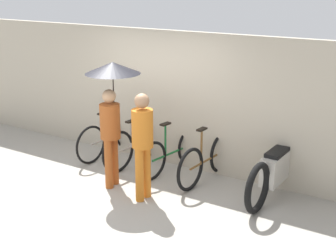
{
  "coord_description": "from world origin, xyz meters",
  "views": [
    {
      "loc": [
        4.32,
        -5.06,
        3.22
      ],
      "look_at": [
        0.58,
        0.92,
        1.0
      ],
      "focal_mm": 50.0,
      "sensor_mm": 36.0,
      "label": 1
    }
  ],
  "objects_px": {
    "parked_bicycle_0": "(111,136)",
    "motorcycle": "(276,169)",
    "parked_bicycle_2": "(172,152)",
    "pedestrian_leading": "(112,94)",
    "parked_bicycle_1": "(138,143)",
    "pedestrian_center": "(143,139)",
    "parked_bicycle_3": "(207,159)"
  },
  "relations": [
    {
      "from": "parked_bicycle_1",
      "to": "parked_bicycle_2",
      "type": "height_order",
      "value": "parked_bicycle_2"
    },
    {
      "from": "parked_bicycle_1",
      "to": "pedestrian_leading",
      "type": "relative_size",
      "value": 0.88
    },
    {
      "from": "motorcycle",
      "to": "parked_bicycle_0",
      "type": "bearing_deg",
      "value": 92.07
    },
    {
      "from": "parked_bicycle_0",
      "to": "parked_bicycle_1",
      "type": "relative_size",
      "value": 0.99
    },
    {
      "from": "parked_bicycle_1",
      "to": "parked_bicycle_3",
      "type": "height_order",
      "value": "parked_bicycle_3"
    },
    {
      "from": "parked_bicycle_0",
      "to": "parked_bicycle_1",
      "type": "distance_m",
      "value": 0.7
    },
    {
      "from": "parked_bicycle_2",
      "to": "parked_bicycle_0",
      "type": "bearing_deg",
      "value": 96.96
    },
    {
      "from": "parked_bicycle_3",
      "to": "motorcycle",
      "type": "distance_m",
      "value": 1.17
    },
    {
      "from": "parked_bicycle_2",
      "to": "motorcycle",
      "type": "xyz_separation_m",
      "value": [
        1.86,
        0.03,
        0.07
      ]
    },
    {
      "from": "parked_bicycle_0",
      "to": "parked_bicycle_3",
      "type": "xyz_separation_m",
      "value": [
        2.09,
        -0.08,
        -0.0
      ]
    },
    {
      "from": "pedestrian_leading",
      "to": "pedestrian_center",
      "type": "distance_m",
      "value": 0.92
    },
    {
      "from": "pedestrian_center",
      "to": "parked_bicycle_1",
      "type": "bearing_deg",
      "value": 129.58
    },
    {
      "from": "pedestrian_leading",
      "to": "pedestrian_center",
      "type": "xyz_separation_m",
      "value": [
        0.71,
        -0.2,
        -0.55
      ]
    },
    {
      "from": "parked_bicycle_1",
      "to": "parked_bicycle_3",
      "type": "relative_size",
      "value": 1.06
    },
    {
      "from": "parked_bicycle_0",
      "to": "pedestrian_center",
      "type": "distance_m",
      "value": 2.08
    },
    {
      "from": "parked_bicycle_1",
      "to": "pedestrian_leading",
      "type": "xyz_separation_m",
      "value": [
        0.18,
        -0.93,
        1.13
      ]
    },
    {
      "from": "parked_bicycle_2",
      "to": "pedestrian_center",
      "type": "bearing_deg",
      "value": -162.16
    },
    {
      "from": "parked_bicycle_0",
      "to": "motorcycle",
      "type": "distance_m",
      "value": 3.25
    },
    {
      "from": "parked_bicycle_1",
      "to": "parked_bicycle_2",
      "type": "xyz_separation_m",
      "value": [
        0.7,
        0.04,
        -0.03
      ]
    },
    {
      "from": "pedestrian_leading",
      "to": "pedestrian_center",
      "type": "bearing_deg",
      "value": -24.16
    },
    {
      "from": "pedestrian_center",
      "to": "motorcycle",
      "type": "height_order",
      "value": "pedestrian_center"
    },
    {
      "from": "parked_bicycle_0",
      "to": "parked_bicycle_1",
      "type": "bearing_deg",
      "value": -91.0
    },
    {
      "from": "parked_bicycle_2",
      "to": "pedestrian_center",
      "type": "distance_m",
      "value": 1.33
    },
    {
      "from": "parked_bicycle_0",
      "to": "pedestrian_leading",
      "type": "height_order",
      "value": "pedestrian_leading"
    },
    {
      "from": "parked_bicycle_2",
      "to": "parked_bicycle_3",
      "type": "xyz_separation_m",
      "value": [
        0.69,
        -0.04,
        0.01
      ]
    },
    {
      "from": "parked_bicycle_2",
      "to": "pedestrian_leading",
      "type": "relative_size",
      "value": 0.84
    },
    {
      "from": "parked_bicycle_1",
      "to": "motorcycle",
      "type": "relative_size",
      "value": 0.82
    },
    {
      "from": "parked_bicycle_0",
      "to": "pedestrian_leading",
      "type": "xyz_separation_m",
      "value": [
        0.87,
        -1.0,
        1.14
      ]
    },
    {
      "from": "parked_bicycle_0",
      "to": "pedestrian_leading",
      "type": "relative_size",
      "value": 0.87
    },
    {
      "from": "parked_bicycle_1",
      "to": "motorcycle",
      "type": "bearing_deg",
      "value": -81.17
    },
    {
      "from": "parked_bicycle_2",
      "to": "parked_bicycle_1",
      "type": "bearing_deg",
      "value": 101.62
    },
    {
      "from": "pedestrian_center",
      "to": "parked_bicycle_3",
      "type": "bearing_deg",
      "value": 67.22
    }
  ]
}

